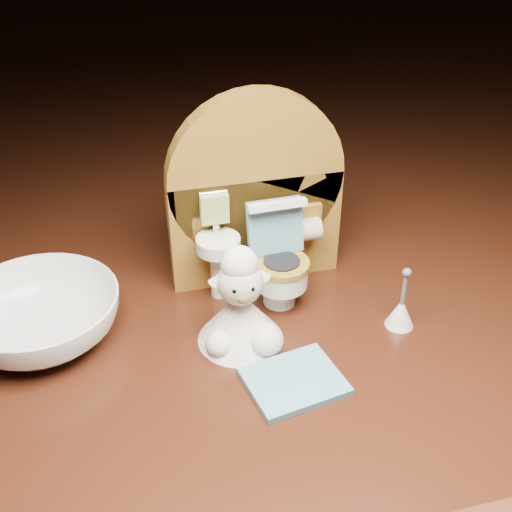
# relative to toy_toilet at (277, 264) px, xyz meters

# --- Properties ---
(backdrop_panel) EXTENTS (0.13, 0.05, 0.15)m
(backdrop_panel) POSITION_rel_toy_toilet_xyz_m (-0.01, 0.03, 0.04)
(backdrop_panel) COLOR brown
(backdrop_panel) RESTS_ON ground
(toy_toilet) EXTENTS (0.04, 0.05, 0.08)m
(toy_toilet) POSITION_rel_toy_toilet_xyz_m (0.00, 0.00, 0.00)
(toy_toilet) COLOR white
(toy_toilet) RESTS_ON ground
(bath_mat) EXTENTS (0.07, 0.06, 0.00)m
(bath_mat) POSITION_rel_toy_toilet_xyz_m (-0.02, -0.09, -0.03)
(bath_mat) COLOR #5C8C9F
(bath_mat) RESTS_ON ground
(toilet_brush) EXTENTS (0.02, 0.02, 0.05)m
(toilet_brush) POSITION_rel_toy_toilet_xyz_m (0.07, -0.05, -0.02)
(toilet_brush) COLOR white
(toilet_brush) RESTS_ON ground
(plush_lamb) EXTENTS (0.06, 0.06, 0.08)m
(plush_lamb) POSITION_rel_toy_toilet_xyz_m (-0.04, -0.04, -0.00)
(plush_lamb) COLOR silver
(plush_lamb) RESTS_ON ground
(ceramic_bowl) EXTENTS (0.13, 0.13, 0.03)m
(ceramic_bowl) POSITION_rel_toy_toilet_xyz_m (-0.17, -0.01, -0.01)
(ceramic_bowl) COLOR white
(ceramic_bowl) RESTS_ON ground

